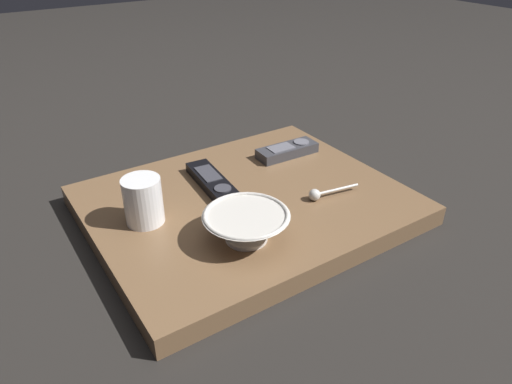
% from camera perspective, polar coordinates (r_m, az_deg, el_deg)
% --- Properties ---
extents(ground_plane, '(6.00, 6.00, 0.00)m').
position_cam_1_polar(ground_plane, '(1.04, -1.13, -2.57)').
color(ground_plane, black).
extents(table, '(0.65, 0.53, 0.04)m').
position_cam_1_polar(table, '(1.03, -1.15, -1.58)').
color(table, brown).
rests_on(table, ground).
extents(cereal_bowl, '(0.16, 0.16, 0.06)m').
position_cam_1_polar(cereal_bowl, '(0.87, -1.18, -3.95)').
color(cereal_bowl, beige).
rests_on(cereal_bowl, table).
extents(coffee_mug, '(0.08, 0.08, 0.09)m').
position_cam_1_polar(coffee_mug, '(0.94, -13.52, -1.04)').
color(coffee_mug, white).
rests_on(coffee_mug, table).
extents(teaspoon, '(0.12, 0.03, 0.03)m').
position_cam_1_polar(teaspoon, '(1.01, 7.62, -0.22)').
color(teaspoon, silver).
rests_on(teaspoon, table).
extents(tv_remote_near, '(0.16, 0.06, 0.03)m').
position_cam_1_polar(tv_remote_near, '(1.19, 3.82, 5.06)').
color(tv_remote_near, '#38383D').
rests_on(tv_remote_near, table).
extents(tv_remote_far, '(0.07, 0.20, 0.02)m').
position_cam_1_polar(tv_remote_far, '(1.05, -5.26, 1.17)').
color(tv_remote_far, black).
rests_on(tv_remote_far, table).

